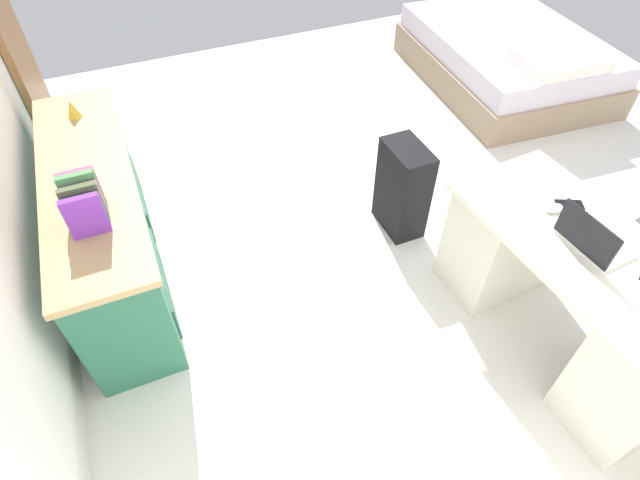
% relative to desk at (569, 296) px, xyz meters
% --- Properties ---
extents(ground_plane, '(6.09, 6.09, 0.00)m').
position_rel_desk_xyz_m(ground_plane, '(1.24, -0.02, -0.38)').
color(ground_plane, silver).
extents(door_wooden, '(0.88, 0.05, 2.04)m').
position_rel_desk_xyz_m(door_wooden, '(3.03, 2.45, 0.64)').
color(door_wooden, '#936038').
rests_on(door_wooden, ground_plane).
extents(desk, '(1.47, 0.74, 0.73)m').
position_rel_desk_xyz_m(desk, '(0.00, 0.00, 0.00)').
color(desk, silver).
rests_on(desk, ground_plane).
extents(credenza, '(1.80, 0.48, 0.77)m').
position_rel_desk_xyz_m(credenza, '(1.48, 2.14, 0.01)').
color(credenza, '#28664C').
rests_on(credenza, ground_plane).
extents(bed, '(2.01, 1.56, 0.58)m').
position_rel_desk_xyz_m(bed, '(2.50, -1.57, -0.14)').
color(bed, gray).
rests_on(bed, ground_plane).
extents(suitcase_black, '(0.36, 0.22, 0.64)m').
position_rel_desk_xyz_m(suitcase_black, '(1.14, 0.33, -0.06)').
color(suitcase_black, black).
rests_on(suitcase_black, ground_plane).
extents(laptop, '(0.32, 0.24, 0.21)m').
position_rel_desk_xyz_m(laptop, '(0.03, 0.02, 0.40)').
color(laptop, silver).
rests_on(laptop, desk).
extents(computer_mouse, '(0.07, 0.10, 0.03)m').
position_rel_desk_xyz_m(computer_mouse, '(0.30, -0.01, 0.36)').
color(computer_mouse, white).
rests_on(computer_mouse, desk).
extents(cell_phone_by_mouse, '(0.12, 0.15, 0.01)m').
position_rel_desk_xyz_m(cell_phone_by_mouse, '(0.30, -0.11, 0.35)').
color(cell_phone_by_mouse, black).
rests_on(cell_phone_by_mouse, desk).
extents(book_row, '(0.23, 0.17, 0.24)m').
position_rel_desk_xyz_m(book_row, '(1.08, 2.15, 0.50)').
color(book_row, purple).
rests_on(book_row, credenza).
extents(figurine_small, '(0.08, 0.08, 0.11)m').
position_rel_desk_xyz_m(figurine_small, '(2.07, 2.15, 0.45)').
color(figurine_small, gold).
rests_on(figurine_small, credenza).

